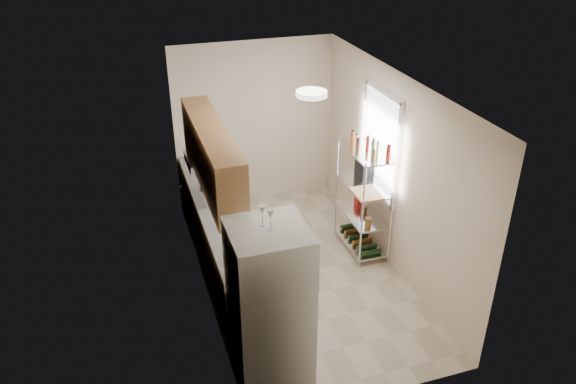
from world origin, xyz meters
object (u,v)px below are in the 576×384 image
at_px(frying_pan_large, 210,187).
at_px(cutting_board, 367,194).
at_px(refrigerator, 270,306).
at_px(rice_cooker, 213,198).
at_px(espresso_machine, 365,165).

bearing_deg(frying_pan_large, cutting_board, -8.14).
height_order(refrigerator, rice_cooker, refrigerator).
distance_m(frying_pan_large, cutting_board, 2.12).
distance_m(rice_cooker, cutting_board, 1.99).
relative_size(frying_pan_large, cutting_board, 0.66).
distance_m(refrigerator, espresso_machine, 2.96).
xyz_separation_m(cutting_board, espresso_machine, (0.22, 0.55, 0.14)).
relative_size(refrigerator, frying_pan_large, 6.44).
height_order(rice_cooker, cutting_board, rice_cooker).
distance_m(rice_cooker, frying_pan_large, 0.44).
distance_m(cutting_board, espresso_machine, 0.61).
bearing_deg(cutting_board, frying_pan_large, 151.97).
bearing_deg(cutting_board, rice_cooker, 163.43).
bearing_deg(cutting_board, refrigerator, -137.90).
relative_size(frying_pan_large, espresso_machine, 0.91).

